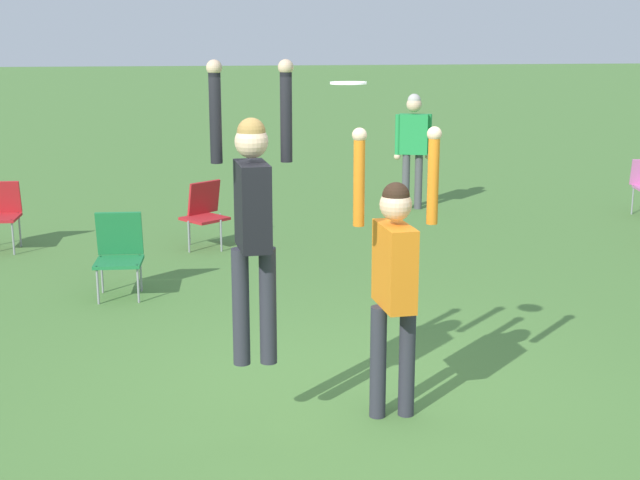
% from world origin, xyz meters
% --- Properties ---
extents(ground_plane, '(120.00, 120.00, 0.00)m').
position_xyz_m(ground_plane, '(0.00, 0.00, 0.00)').
color(ground_plane, '#4C7A38').
extents(person_jumping, '(0.57, 0.44, 2.11)m').
position_xyz_m(person_jumping, '(-0.63, -0.33, 1.62)').
color(person_jumping, '#2D2D38').
rests_on(person_jumping, ground_plane).
extents(person_defending, '(0.63, 0.50, 2.15)m').
position_xyz_m(person_defending, '(0.38, -0.23, 1.14)').
color(person_defending, '#2D2D38').
rests_on(person_defending, ground_plane).
extents(frisbee, '(0.25, 0.25, 0.02)m').
position_xyz_m(frisbee, '(0.04, -0.23, 2.45)').
color(frisbee, white).
extents(camping_chair_0, '(0.68, 0.76, 0.85)m').
position_xyz_m(camping_chair_0, '(-0.98, 5.22, 0.49)').
color(camping_chair_0, gray).
rests_on(camping_chair_0, ground_plane).
extents(camping_chair_4, '(0.51, 0.55, 0.89)m').
position_xyz_m(camping_chair_4, '(-1.88, 3.15, 0.50)').
color(camping_chair_4, gray).
rests_on(camping_chair_4, ground_plane).
extents(person_spectator_near, '(0.60, 0.33, 1.81)m').
position_xyz_m(person_spectator_near, '(2.27, 7.28, 1.10)').
color(person_spectator_near, '#4C4C51').
rests_on(person_spectator_near, ground_plane).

